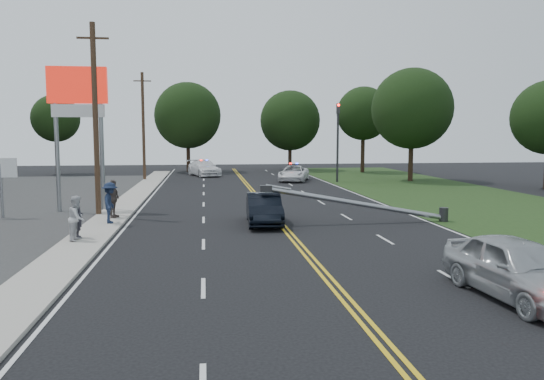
{
  "coord_description": "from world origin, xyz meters",
  "views": [
    {
      "loc": [
        -3.62,
        -16.64,
        4.3
      ],
      "look_at": [
        -0.48,
        7.89,
        1.7
      ],
      "focal_mm": 35.0,
      "sensor_mm": 36.0,
      "label": 1
    }
  ],
  "objects": [
    {
      "name": "utility_pole_mid",
      "position": [
        -9.2,
        12.0,
        5.08
      ],
      "size": [
        1.6,
        0.28,
        10.0
      ],
      "color": "#382619",
      "rests_on": "ground"
    },
    {
      "name": "waiting_sedan",
      "position": [
        4.47,
        -3.98,
        0.82
      ],
      "size": [
        2.33,
        4.97,
        1.64
      ],
      "primitive_type": "imported",
      "rotation": [
        0.0,
        0.0,
        0.08
      ],
      "color": "#A4A8AC",
      "rests_on": "ground"
    },
    {
      "name": "tree_8",
      "position": [
        14.31,
        42.0,
        6.65
      ],
      "size": [
        6.05,
        6.05,
        9.69
      ],
      "color": "black",
      "rests_on": "ground"
    },
    {
      "name": "sidewalk",
      "position": [
        -8.4,
        10.0,
        0.06
      ],
      "size": [
        1.8,
        70.0,
        0.12
      ],
      "primitive_type": "cube",
      "color": "#A7A297",
      "rests_on": "ground"
    },
    {
      "name": "grass_verge",
      "position": [
        13.5,
        10.0,
        0.01
      ],
      "size": [
        12.0,
        80.0,
        0.01
      ],
      "primitive_type": "cube",
      "color": "#1A3213",
      "rests_on": "ground"
    },
    {
      "name": "bystander_b",
      "position": [
        -8.65,
        4.87,
        1.01
      ],
      "size": [
        0.78,
        0.94,
        1.78
      ],
      "primitive_type": "imported",
      "rotation": [
        0.0,
        0.0,
        1.44
      ],
      "color": "silver",
      "rests_on": "sidewalk"
    },
    {
      "name": "small_sign",
      "position": [
        -14.0,
        12.0,
        2.33
      ],
      "size": [
        1.6,
        0.14,
        3.1
      ],
      "color": "gray",
      "rests_on": "ground"
    },
    {
      "name": "tree_5",
      "position": [
        -19.45,
        43.31,
        6.0
      ],
      "size": [
        5.06,
        5.06,
        8.55
      ],
      "color": "black",
      "rests_on": "ground"
    },
    {
      "name": "tree_9",
      "position": [
        15.35,
        30.37,
        6.65
      ],
      "size": [
        7.4,
        7.4,
        10.35
      ],
      "color": "black",
      "rests_on": "ground"
    },
    {
      "name": "tree_7",
      "position": [
        6.67,
        46.69,
        5.95
      ],
      "size": [
        7.19,
        7.19,
        9.55
      ],
      "color": "black",
      "rests_on": "ground"
    },
    {
      "name": "utility_pole_far",
      "position": [
        -9.2,
        34.0,
        5.08
      ],
      "size": [
        1.6,
        0.28,
        10.0
      ],
      "color": "#382619",
      "rests_on": "ground"
    },
    {
      "name": "bystander_a",
      "position": [
        -8.74,
        5.4,
        0.96
      ],
      "size": [
        0.62,
        0.73,
        1.68
      ],
      "primitive_type": "imported",
      "rotation": [
        0.0,
        0.0,
        1.99
      ],
      "color": "#26262D",
      "rests_on": "sidewalk"
    },
    {
      "name": "tree_6",
      "position": [
        -5.45,
        45.33,
        6.46
      ],
      "size": [
        7.58,
        7.58,
        10.25
      ],
      "color": "black",
      "rests_on": "ground"
    },
    {
      "name": "ground",
      "position": [
        0.0,
        0.0,
        0.0
      ],
      "size": [
        120.0,
        120.0,
        0.0
      ],
      "primitive_type": "plane",
      "color": "black",
      "rests_on": "ground"
    },
    {
      "name": "traffic_signal",
      "position": [
        8.3,
        30.0,
        4.21
      ],
      "size": [
        0.28,
        0.41,
        7.05
      ],
      "color": "#2D2D30",
      "rests_on": "ground"
    },
    {
      "name": "crashed_sedan",
      "position": [
        -0.81,
        8.36,
        0.74
      ],
      "size": [
        1.77,
        4.58,
        1.49
      ],
      "primitive_type": "imported",
      "rotation": [
        0.0,
        0.0,
        -0.04
      ],
      "color": "black",
      "rests_on": "ground"
    },
    {
      "name": "emergency_a",
      "position": [
        4.57,
        31.54,
        0.72
      ],
      "size": [
        3.8,
        5.63,
        1.43
      ],
      "primitive_type": "imported",
      "rotation": [
        0.0,
        0.0,
        -0.3
      ],
      "color": "white",
      "rests_on": "ground"
    },
    {
      "name": "centerline_yellow",
      "position": [
        0.0,
        10.0,
        0.01
      ],
      "size": [
        0.36,
        80.0,
        0.0
      ],
      "primitive_type": "cube",
      "color": "gold",
      "rests_on": "ground"
    },
    {
      "name": "bystander_c",
      "position": [
        -8.06,
        8.92,
        1.09
      ],
      "size": [
        0.78,
        1.29,
        1.94
      ],
      "primitive_type": "imported",
      "rotation": [
        0.0,
        0.0,
        1.62
      ],
      "color": "#18233D",
      "rests_on": "sidewalk"
    },
    {
      "name": "bystander_d",
      "position": [
        -8.21,
        10.58,
        1.08
      ],
      "size": [
        0.82,
        1.21,
        1.91
      ],
      "primitive_type": "imported",
      "rotation": [
        0.0,
        0.0,
        1.23
      ],
      "color": "#574A45",
      "rests_on": "sidewalk"
    },
    {
      "name": "pylon_sign",
      "position": [
        -10.5,
        14.0,
        6.0
      ],
      "size": [
        3.2,
        0.35,
        8.0
      ],
      "color": "gray",
      "rests_on": "ground"
    },
    {
      "name": "fallen_streetlight",
      "position": [
        4.19,
        8.0,
        0.92
      ],
      "size": [
        9.36,
        0.44,
        1.91
      ],
      "color": "#2D2D30",
      "rests_on": "ground"
    },
    {
      "name": "emergency_b",
      "position": [
        -3.66,
        38.87,
        0.81
      ],
      "size": [
        3.95,
        6.04,
        1.63
      ],
      "primitive_type": "imported",
      "rotation": [
        0.0,
        0.0,
        0.33
      ],
      "color": "white",
      "rests_on": "ground"
    }
  ]
}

